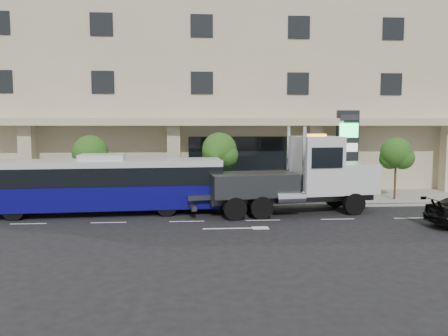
# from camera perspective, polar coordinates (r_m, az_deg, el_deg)

# --- Properties ---
(ground) EXTENTS (120.00, 120.00, 0.00)m
(ground) POSITION_cam_1_polar(r_m,az_deg,el_deg) (24.60, 4.57, -6.07)
(ground) COLOR black
(ground) RESTS_ON ground
(sidewalk) EXTENTS (120.00, 6.00, 0.15)m
(sidewalk) POSITION_cam_1_polar(r_m,az_deg,el_deg) (29.46, 3.14, -3.97)
(sidewalk) COLOR gray
(sidewalk) RESTS_ON ground
(curb) EXTENTS (120.00, 0.30, 0.15)m
(curb) POSITION_cam_1_polar(r_m,az_deg,el_deg) (26.53, 3.93, -5.05)
(curb) COLOR gray
(curb) RESTS_ON ground
(convention_center) EXTENTS (60.00, 17.60, 20.00)m
(convention_center) POSITION_cam_1_polar(r_m,az_deg,el_deg) (39.73, 1.33, 12.83)
(convention_center) COLOR tan
(convention_center) RESTS_ON ground
(tree_left) EXTENTS (2.27, 2.20, 4.22)m
(tree_left) POSITION_cam_1_polar(r_m,az_deg,el_deg) (28.22, -17.00, 1.58)
(tree_left) COLOR #422B19
(tree_left) RESTS_ON sidewalk
(tree_mid) EXTENTS (2.28, 2.20, 4.38)m
(tree_mid) POSITION_cam_1_polar(r_m,az_deg,el_deg) (27.52, -0.55, 2.03)
(tree_mid) COLOR #422B19
(tree_mid) RESTS_ON sidewalk
(tree_right) EXTENTS (2.10, 2.00, 4.04)m
(tree_right) POSITION_cam_1_polar(r_m,az_deg,el_deg) (30.45, 21.60, 1.56)
(tree_right) COLOR #422B19
(tree_right) RESTS_ON sidewalk
(city_bus) EXTENTS (13.45, 3.68, 3.37)m
(city_bus) POSITION_cam_1_polar(r_m,az_deg,el_deg) (25.37, -15.56, -1.98)
(city_bus) COLOR black
(city_bus) RESTS_ON ground
(tow_truck) EXTENTS (10.86, 3.90, 4.91)m
(tow_truck) POSITION_cam_1_polar(r_m,az_deg,el_deg) (25.08, 9.91, -1.25)
(tow_truck) COLOR #2D3033
(tow_truck) RESTS_ON ground
(signage_pylon) EXTENTS (1.47, 0.57, 5.84)m
(signage_pylon) POSITION_cam_1_polar(r_m,az_deg,el_deg) (31.34, 15.78, 2.00)
(signage_pylon) COLOR black
(signage_pylon) RESTS_ON sidewalk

